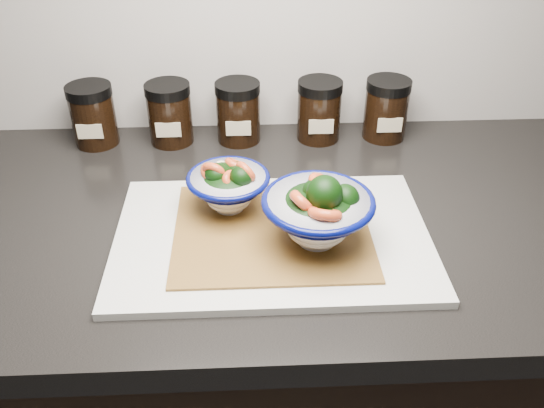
{
  "coord_description": "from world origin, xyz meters",
  "views": [
    {
      "loc": [
        0.04,
        0.72,
        1.41
      ],
      "look_at": [
        0.07,
        1.38,
        0.96
      ],
      "focal_mm": 38.0,
      "sensor_mm": 36.0,
      "label": 1
    }
  ],
  "objects_px": {
    "spice_jar_b": "(170,113)",
    "spice_jar_c": "(238,112)",
    "cutting_board": "(272,237)",
    "spice_jar_d": "(319,110)",
    "bowl_left": "(228,185)",
    "spice_jar_e": "(386,109)",
    "spice_jar_a": "(93,115)",
    "bowl_right": "(319,212)"
  },
  "relations": [
    {
      "from": "spice_jar_a",
      "to": "spice_jar_b",
      "type": "relative_size",
      "value": 1.0
    },
    {
      "from": "spice_jar_b",
      "to": "spice_jar_e",
      "type": "height_order",
      "value": "same"
    },
    {
      "from": "bowl_left",
      "to": "spice_jar_b",
      "type": "relative_size",
      "value": 1.1
    },
    {
      "from": "cutting_board",
      "to": "spice_jar_a",
      "type": "relative_size",
      "value": 3.98
    },
    {
      "from": "spice_jar_e",
      "to": "spice_jar_c",
      "type": "bearing_deg",
      "value": 180.0
    },
    {
      "from": "bowl_left",
      "to": "spice_jar_c",
      "type": "relative_size",
      "value": 1.1
    },
    {
      "from": "cutting_board",
      "to": "spice_jar_c",
      "type": "distance_m",
      "value": 0.32
    },
    {
      "from": "spice_jar_c",
      "to": "bowl_left",
      "type": "bearing_deg",
      "value": -93.27
    },
    {
      "from": "spice_jar_b",
      "to": "cutting_board",
      "type": "bearing_deg",
      "value": -61.0
    },
    {
      "from": "spice_jar_e",
      "to": "bowl_right",
      "type": "bearing_deg",
      "value": -116.12
    },
    {
      "from": "spice_jar_a",
      "to": "spice_jar_d",
      "type": "distance_m",
      "value": 0.41
    },
    {
      "from": "cutting_board",
      "to": "spice_jar_d",
      "type": "relative_size",
      "value": 3.98
    },
    {
      "from": "spice_jar_b",
      "to": "spice_jar_d",
      "type": "height_order",
      "value": "same"
    },
    {
      "from": "bowl_left",
      "to": "spice_jar_a",
      "type": "height_order",
      "value": "spice_jar_a"
    },
    {
      "from": "bowl_left",
      "to": "spice_jar_d",
      "type": "xyz_separation_m",
      "value": [
        0.16,
        0.25,
        0.0
      ]
    },
    {
      "from": "bowl_right",
      "to": "spice_jar_a",
      "type": "relative_size",
      "value": 1.37
    },
    {
      "from": "spice_jar_a",
      "to": "spice_jar_d",
      "type": "height_order",
      "value": "same"
    },
    {
      "from": "spice_jar_c",
      "to": "spice_jar_e",
      "type": "bearing_deg",
      "value": 0.0
    },
    {
      "from": "bowl_left",
      "to": "spice_jar_a",
      "type": "relative_size",
      "value": 1.1
    },
    {
      "from": "spice_jar_e",
      "to": "spice_jar_b",
      "type": "bearing_deg",
      "value": 180.0
    },
    {
      "from": "spice_jar_b",
      "to": "spice_jar_c",
      "type": "bearing_deg",
      "value": 0.0
    },
    {
      "from": "spice_jar_d",
      "to": "spice_jar_e",
      "type": "relative_size",
      "value": 1.0
    },
    {
      "from": "spice_jar_a",
      "to": "spice_jar_c",
      "type": "distance_m",
      "value": 0.26
    },
    {
      "from": "spice_jar_a",
      "to": "bowl_left",
      "type": "bearing_deg",
      "value": -44.81
    },
    {
      "from": "spice_jar_a",
      "to": "spice_jar_e",
      "type": "xyz_separation_m",
      "value": [
        0.54,
        0.0,
        0.0
      ]
    },
    {
      "from": "spice_jar_b",
      "to": "spice_jar_e",
      "type": "xyz_separation_m",
      "value": [
        0.4,
        0.0,
        0.0
      ]
    },
    {
      "from": "bowl_left",
      "to": "spice_jar_a",
      "type": "xyz_separation_m",
      "value": [
        -0.25,
        0.25,
        0.0
      ]
    },
    {
      "from": "spice_jar_b",
      "to": "spice_jar_e",
      "type": "distance_m",
      "value": 0.4
    },
    {
      "from": "spice_jar_e",
      "to": "cutting_board",
      "type": "bearing_deg",
      "value": -125.95
    },
    {
      "from": "bowl_left",
      "to": "spice_jar_b",
      "type": "height_order",
      "value": "spice_jar_b"
    },
    {
      "from": "spice_jar_b",
      "to": "spice_jar_d",
      "type": "xyz_separation_m",
      "value": [
        0.27,
        0.0,
        0.0
      ]
    },
    {
      "from": "spice_jar_b",
      "to": "spice_jar_c",
      "type": "relative_size",
      "value": 1.0
    },
    {
      "from": "spice_jar_a",
      "to": "spice_jar_b",
      "type": "distance_m",
      "value": 0.14
    },
    {
      "from": "spice_jar_b",
      "to": "spice_jar_c",
      "type": "xyz_separation_m",
      "value": [
        0.13,
        0.0,
        0.0
      ]
    },
    {
      "from": "spice_jar_a",
      "to": "spice_jar_e",
      "type": "relative_size",
      "value": 1.0
    },
    {
      "from": "bowl_right",
      "to": "spice_jar_e",
      "type": "xyz_separation_m",
      "value": [
        0.16,
        0.34,
        -0.01
      ]
    },
    {
      "from": "spice_jar_a",
      "to": "spice_jar_b",
      "type": "height_order",
      "value": "same"
    },
    {
      "from": "bowl_right",
      "to": "spice_jar_a",
      "type": "xyz_separation_m",
      "value": [
        -0.37,
        0.34,
        -0.01
      ]
    },
    {
      "from": "cutting_board",
      "to": "bowl_left",
      "type": "distance_m",
      "value": 0.1
    },
    {
      "from": "cutting_board",
      "to": "spice_jar_c",
      "type": "xyz_separation_m",
      "value": [
        -0.05,
        0.31,
        0.05
      ]
    },
    {
      "from": "cutting_board",
      "to": "bowl_left",
      "type": "relative_size",
      "value": 3.62
    },
    {
      "from": "bowl_left",
      "to": "spice_jar_b",
      "type": "distance_m",
      "value": 0.27
    }
  ]
}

